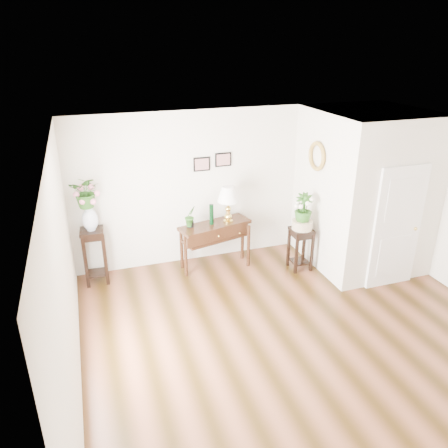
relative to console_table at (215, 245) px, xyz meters
name	(u,v)px	position (x,y,z in m)	size (l,w,h in m)	color
floor	(299,334)	(0.55, -2.30, -0.43)	(6.00, 5.50, 0.02)	brown
ceiling	(316,140)	(0.55, -2.30, 2.37)	(6.00, 5.50, 0.02)	white
wall_back	(236,184)	(0.55, 0.45, 0.97)	(6.00, 0.02, 2.80)	silver
wall_left	(65,284)	(-2.45, -2.30, 0.97)	(0.02, 5.50, 2.80)	silver
partition	(363,189)	(2.65, -0.52, 0.97)	(1.80, 1.95, 2.80)	silver
door	(397,228)	(2.65, -1.52, 0.62)	(0.90, 0.05, 2.10)	white
art_print_left	(202,164)	(-0.10, 0.43, 1.42)	(0.30, 0.02, 0.25)	black
art_print_right	(223,160)	(0.30, 0.43, 1.47)	(0.30, 0.02, 0.25)	black
wall_ornament	(317,156)	(1.71, -0.40, 1.62)	(0.51, 0.51, 0.07)	gold
console_table	(215,245)	(0.00, 0.00, 0.00)	(1.30, 0.43, 0.87)	#402514
table_lamp	(228,204)	(0.25, 0.00, 0.78)	(0.38, 0.38, 0.67)	#DEBF57
green_vase	(211,215)	(-0.06, 0.00, 0.60)	(0.08, 0.08, 0.37)	black
potted_plant	(190,217)	(-0.45, 0.00, 0.62)	(0.20, 0.16, 0.36)	#235218
plant_stand_a	(95,256)	(-2.10, 0.14, 0.06)	(0.38, 0.38, 0.98)	black
porcelain_vase	(90,217)	(-2.10, 0.14, 0.77)	(0.26, 0.26, 0.45)	silver
lily_arrangement	(86,192)	(-2.10, 0.14, 1.22)	(0.48, 0.42, 0.54)	#235218
plant_stand_b	(300,249)	(1.45, -0.54, -0.04)	(0.37, 0.37, 0.79)	black
ceramic_bowl	(302,225)	(1.45, -0.54, 0.43)	(0.36, 0.36, 0.16)	beige
narcissus	(303,208)	(1.45, -0.54, 0.74)	(0.30, 0.30, 0.54)	#235218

